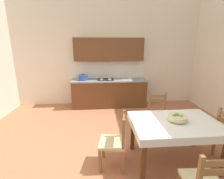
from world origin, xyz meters
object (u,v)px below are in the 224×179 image
at_px(dining_chair_kitchen_side, 158,115).
at_px(fruit_bowl, 177,118).
at_px(dining_table, 175,128).
at_px(dining_chair_tv_side, 115,142).
at_px(kitchen_cabinetry, 109,81).

height_order(dining_chair_kitchen_side, fruit_bowl, dining_chair_kitchen_side).
height_order(dining_table, dining_chair_tv_side, dining_chair_tv_side).
relative_size(dining_table, fruit_bowl, 4.79).
height_order(dining_chair_tv_side, dining_chair_kitchen_side, same).
distance_m(dining_chair_tv_side, dining_chair_kitchen_side, 1.47).
height_order(kitchen_cabinetry, dining_chair_tv_side, kitchen_cabinetry).
relative_size(kitchen_cabinetry, dining_table, 1.67).
bearing_deg(dining_chair_kitchen_side, kitchen_cabinetry, 117.91).
distance_m(kitchen_cabinetry, dining_chair_kitchen_side, 2.18).
bearing_deg(dining_chair_kitchen_side, fruit_bowl, -92.88).
bearing_deg(kitchen_cabinetry, dining_chair_tv_side, -91.61).
distance_m(kitchen_cabinetry, fruit_bowl, 3.00).
xyz_separation_m(kitchen_cabinetry, dining_chair_tv_side, (-0.08, -2.88, -0.41)).
relative_size(kitchen_cabinetry, fruit_bowl, 8.03).
xyz_separation_m(kitchen_cabinetry, dining_chair_kitchen_side, (1.00, -1.90, -0.41)).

